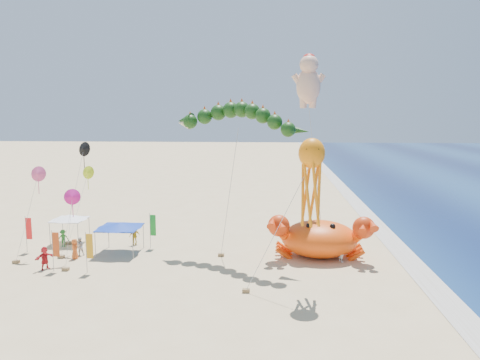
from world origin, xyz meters
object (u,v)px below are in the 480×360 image
cherub_kite (309,80)px  crab_inflatable (320,238)px  canopy_white (69,217)px  canopy_blue (120,225)px  dragon_kite (236,122)px  octopus_kite (311,176)px

cherub_kite → crab_inflatable: bearing=-79.3°
crab_inflatable → canopy_white: (-22.77, 2.64, 0.77)m
canopy_blue → canopy_white: bearing=154.6°
dragon_kite → canopy_white: dragon_kite is taller
dragon_kite → canopy_blue: (-10.08, -0.19, -8.84)m
octopus_kite → crab_inflatable: bearing=79.5°
cherub_kite → octopus_kite: cherub_kite is taller
crab_inflatable → octopus_kite: bearing=-100.5°
canopy_white → canopy_blue: bearing=-25.4°
crab_inflatable → dragon_kite: size_ratio=0.69×
dragon_kite → cherub_kite: bearing=35.3°
dragon_kite → canopy_white: size_ratio=3.99×
crab_inflatable → cherub_kite: size_ratio=0.50×
octopus_kite → canopy_blue: size_ratio=2.75×
crab_inflatable → octopus_kite: (-1.48, -7.93, 6.29)m
cherub_kite → canopy_white: (-21.92, -1.88, -12.56)m
cherub_kite → canopy_white: bearing=-175.1°
cherub_kite → dragon_kite: bearing=-144.7°
crab_inflatable → dragon_kite: dragon_kite is taller
octopus_kite → canopy_white: 24.40m
canopy_blue → crab_inflatable: bearing=0.2°
dragon_kite → octopus_kite: size_ratio=1.21×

